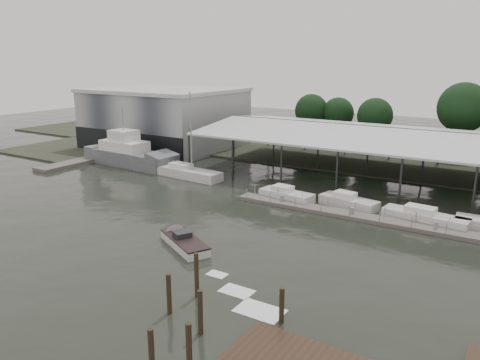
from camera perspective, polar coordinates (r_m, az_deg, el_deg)
The scene contains 15 objects.
ground at distance 47.09m, azimuth -7.08°, elevation -4.93°, with size 200.00×200.00×0.00m, color black.
land_strip_far at distance 82.75m, azimuth 11.61°, elevation 3.49°, with size 140.00×30.00×0.30m.
land_strip_west at distance 95.05m, azimuth -14.44°, elevation 4.74°, with size 20.00×40.00×0.30m.
storage_warehouse at distance 85.99m, azimuth -9.11°, elevation 7.52°, with size 24.50×20.50×10.50m.
covered_boat_shed at distance 63.91m, azimuth 21.69°, elevation 5.01°, with size 58.24×24.00×6.96m.
trawler_dock at distance 77.23m, azimuth -17.88°, elevation 2.40°, with size 3.00×18.00×0.50m.
floating_dock at distance 48.67m, azimuth 14.61°, elevation -4.40°, with size 28.00×2.00×1.40m.
grey_trawler at distance 72.66m, azimuth -13.30°, elevation 3.05°, with size 16.53×5.33×8.84m.
white_sailboat at distance 63.57m, azimuth -6.31°, elevation 0.86°, with size 9.90×3.27×11.72m.
speedboat_underway at distance 41.07m, azimuth -7.07°, elevation -7.34°, with size 16.44×9.57×2.00m.
moored_cruiser_0 at distance 53.39m, azimuth 5.63°, elevation -1.83°, with size 6.51×2.91×1.70m.
moored_cruiser_1 at distance 52.03m, azimuth 13.05°, elevation -2.59°, with size 6.66×3.35×1.70m.
moored_cruiser_2 at distance 49.24m, azimuth 21.55°, elevation -4.25°, with size 8.25×3.08×1.70m.
mooring_pilings at distance 28.65m, azimuth -5.11°, elevation -16.09°, with size 6.81×7.83×3.76m.
horizon_tree_line at distance 82.89m, azimuth 26.86°, elevation 6.63°, with size 68.41×8.82×12.04m.
Camera 1 is at (28.37, -34.16, 15.69)m, focal length 35.00 mm.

